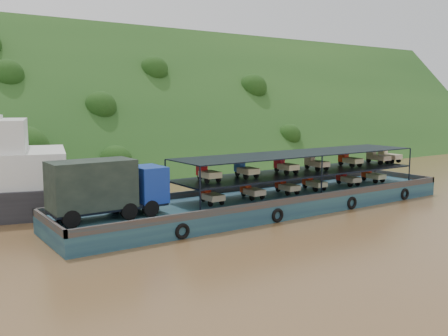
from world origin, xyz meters
TOP-DOWN VIEW (x-y plane):
  - ground at (0.00, 0.00)m, footprint 160.00×160.00m
  - hillside at (0.00, 36.00)m, footprint 140.00×39.60m
  - cargo_barge at (-2.14, -0.95)m, footprint 35.00×7.18m

SIDE VIEW (x-z plane):
  - ground at x=0.00m, z-range 0.00..0.00m
  - hillside at x=0.00m, z-range -19.80..19.80m
  - cargo_barge at x=-2.14m, z-range -1.26..3.84m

